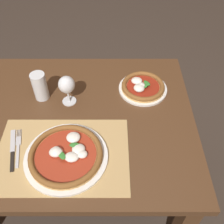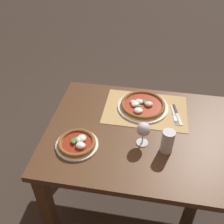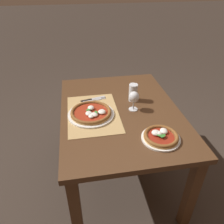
% 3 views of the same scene
% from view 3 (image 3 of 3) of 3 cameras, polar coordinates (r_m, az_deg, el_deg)
% --- Properties ---
extents(ground_plane, '(24.00, 24.00, 0.00)m').
position_cam_3_polar(ground_plane, '(2.20, 1.71, -15.82)').
color(ground_plane, '#382D26').
extents(dining_table, '(1.24, 0.91, 0.74)m').
position_cam_3_polar(dining_table, '(1.76, 2.05, -2.28)').
color(dining_table, '#4C301C').
rests_on(dining_table, ground).
extents(paper_placemat, '(0.56, 0.38, 0.00)m').
position_cam_3_polar(paper_placemat, '(1.66, -4.95, -0.36)').
color(paper_placemat, tan).
rests_on(paper_placemat, dining_table).
extents(pizza_near, '(0.35, 0.35, 0.05)m').
position_cam_3_polar(pizza_near, '(1.63, -5.46, -0.19)').
color(pizza_near, silver).
rests_on(pizza_near, paper_placemat).
extents(pizza_far, '(0.25, 0.25, 0.05)m').
position_cam_3_polar(pizza_far, '(1.44, 12.63, -6.26)').
color(pizza_far, silver).
rests_on(pizza_far, dining_table).
extents(wine_glass, '(0.08, 0.08, 0.16)m').
position_cam_3_polar(wine_glass, '(1.66, 5.73, 3.74)').
color(wine_glass, silver).
rests_on(wine_glass, dining_table).
extents(pint_glass, '(0.07, 0.07, 0.15)m').
position_cam_3_polar(pint_glass, '(1.80, 5.55, 5.01)').
color(pint_glass, silver).
rests_on(pint_glass, dining_table).
extents(fork, '(0.05, 0.20, 0.00)m').
position_cam_3_polar(fork, '(1.83, -4.55, 3.16)').
color(fork, '#B7B7BC').
rests_on(fork, paper_placemat).
extents(knife, '(0.06, 0.21, 0.01)m').
position_cam_3_polar(knife, '(1.84, -4.95, 3.46)').
color(knife, black).
rests_on(knife, paper_placemat).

